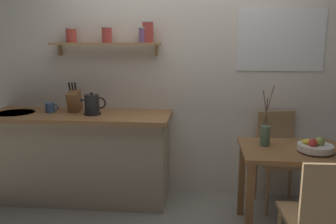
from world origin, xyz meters
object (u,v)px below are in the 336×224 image
object	(u,v)px
fruit_bowl	(315,147)
dining_chair_far	(278,153)
knife_block	(74,100)
electric_kettle	(92,105)
twig_vase	(265,134)
dining_chair_near	(320,217)
dining_table	(292,166)
coffee_mug_by_sink	(50,108)

from	to	relation	value
fruit_bowl	dining_chair_far	bearing A→B (deg)	102.71
knife_block	electric_kettle	bearing A→B (deg)	-23.39
twig_vase	fruit_bowl	bearing A→B (deg)	-22.04
dining_chair_near	knife_block	bearing A→B (deg)	150.06
dining_table	dining_chair_far	world-z (taller)	dining_chair_far
coffee_mug_by_sink	fruit_bowl	bearing A→B (deg)	-12.31
fruit_bowl	coffee_mug_by_sink	bearing A→B (deg)	167.69
knife_block	coffee_mug_by_sink	distance (m)	0.25
dining_table	coffee_mug_by_sink	bearing A→B (deg)	168.61
knife_block	dining_chair_near	bearing A→B (deg)	-29.94
dining_table	electric_kettle	bearing A→B (deg)	167.69
coffee_mug_by_sink	twig_vase	bearing A→B (deg)	-10.48
dining_table	dining_chair_near	size ratio (longest dim) A/B	0.92
dining_table	dining_chair_near	distance (m)	0.69
dining_table	dining_chair_far	distance (m)	0.55
fruit_bowl	dining_chair_near	bearing A→B (deg)	-102.76
fruit_bowl	knife_block	size ratio (longest dim) A/B	0.89
dining_chair_near	electric_kettle	xyz separation A→B (m)	(-1.81, 1.08, 0.50)
electric_kettle	coffee_mug_by_sink	world-z (taller)	electric_kettle
fruit_bowl	knife_block	xyz separation A→B (m)	(-2.17, 0.56, 0.24)
fruit_bowl	twig_vase	size ratio (longest dim) A/B	0.53
coffee_mug_by_sink	dining_table	bearing A→B (deg)	-11.39
dining_table	dining_chair_near	world-z (taller)	dining_chair_near
knife_block	coffee_mug_by_sink	bearing A→B (deg)	-172.63
dining_chair_far	fruit_bowl	world-z (taller)	dining_chair_far
fruit_bowl	electric_kettle	bearing A→B (deg)	166.64
dining_table	twig_vase	distance (m)	0.33
twig_vase	coffee_mug_by_sink	distance (m)	2.08
dining_chair_far	fruit_bowl	size ratio (longest dim) A/B	3.42
dining_chair_near	twig_vase	world-z (taller)	twig_vase
dining_chair_near	knife_block	size ratio (longest dim) A/B	2.98
dining_chair_near	coffee_mug_by_sink	bearing A→B (deg)	153.38
dining_chair_near	fruit_bowl	size ratio (longest dim) A/B	3.35
dining_table	knife_block	size ratio (longest dim) A/B	2.75
dining_table	twig_vase	bearing A→B (deg)	160.30
dining_chair_far	electric_kettle	distance (m)	1.88
dining_table	fruit_bowl	size ratio (longest dim) A/B	3.10
fruit_bowl	knife_block	distance (m)	2.25
dining_table	fruit_bowl	xyz separation A→B (m)	(0.15, -0.07, 0.19)
dining_chair_far	twig_vase	world-z (taller)	twig_vase
electric_kettle	dining_table	bearing A→B (deg)	-12.31
dining_chair_far	fruit_bowl	bearing A→B (deg)	-77.29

